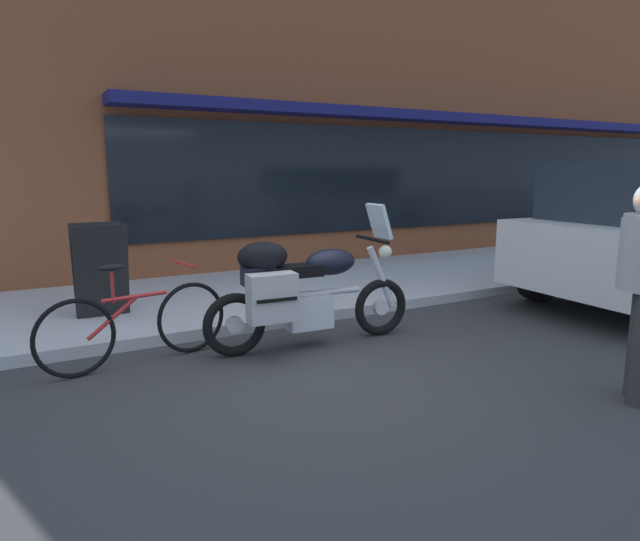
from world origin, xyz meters
The scene contains 6 objects.
ground_plane centered at (0.00, 0.00, 0.00)m, with size 80.00×80.00×0.00m, color #343434.
storefront_building centered at (5.68, 4.43, 3.13)m, with size 19.37×0.90×6.40m.
sidewalk_curb centered at (9.00, 2.78, 0.06)m, with size 30.00×2.98×0.12m.
touring_motorcycle centered at (0.06, 0.60, 0.59)m, with size 2.17×0.62×1.38m.
parked_bicycle centered at (-1.42, 0.90, 0.37)m, with size 1.70×0.49×0.93m.
sandwich_board_sign centered at (-1.51, 2.34, 0.63)m, with size 0.55×0.43×1.02m.
Camera 1 is at (-2.27, -3.99, 1.71)m, focal length 30.87 mm.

